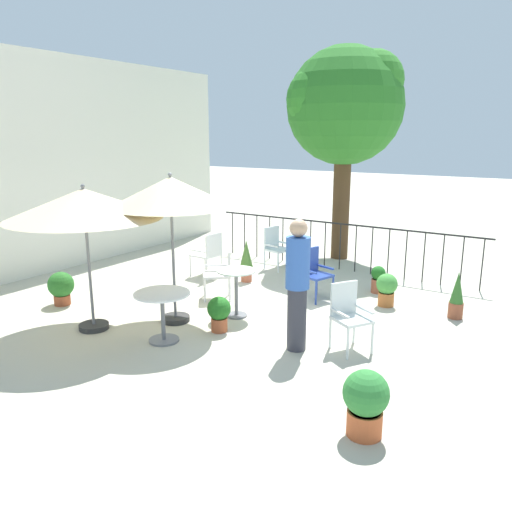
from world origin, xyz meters
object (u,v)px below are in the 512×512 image
patio_chair_4 (314,270)px  standing_person (297,283)px  patio_chair_3 (221,271)px  potted_plant_5 (246,259)px  potted_plant_1 (61,287)px  shade_tree (344,107)px  patio_umbrella_1 (171,193)px  patio_chair_0 (275,245)px  patio_umbrella_0 (84,205)px  patio_chair_2 (348,312)px  potted_plant_2 (387,288)px  patio_chair_1 (209,252)px  potted_plant_6 (219,312)px  potted_plant_3 (457,296)px  potted_plant_4 (378,279)px  cafe_table_1 (236,285)px  potted_plant_0 (366,400)px  cafe_table_0 (162,307)px

patio_chair_4 → standing_person: 2.27m
patio_chair_3 → potted_plant_5: 1.15m
potted_plant_1 → shade_tree: bearing=-24.0°
standing_person → patio_umbrella_1: bearing=92.8°
patio_chair_0 → potted_plant_1: size_ratio=1.57×
patio_chair_3 → patio_chair_4: (0.89, -1.36, 0.01)m
patio_umbrella_0 → patio_chair_2: (1.41, -3.48, -1.36)m
potted_plant_2 → standing_person: size_ratio=0.31×
patio_chair_1 → potted_plant_6: patio_chair_1 is taller
patio_umbrella_0 → potted_plant_1: size_ratio=3.82×
potted_plant_3 → potted_plant_5: (-0.12, 3.95, 0.09)m
potted_plant_6 → patio_chair_1: bearing=41.1°
patio_umbrella_0 → potted_plant_4: 5.28m
patio_umbrella_1 → potted_plant_6: patio_umbrella_1 is taller
cafe_table_1 → patio_chair_4: patio_chair_4 is taller
cafe_table_1 → standing_person: 1.59m
patio_chair_3 → patio_chair_2: bearing=-106.4°
potted_plant_1 → potted_plant_4: (3.61, -4.31, -0.06)m
standing_person → patio_chair_0: bearing=34.8°
patio_umbrella_1 → potted_plant_2: 3.94m
cafe_table_1 → patio_chair_1: bearing=48.6°
patio_chair_0 → standing_person: bearing=-145.2°
patio_chair_4 → potted_plant_5: size_ratio=1.08×
patio_chair_0 → patio_chair_4: (-1.41, -1.63, 0.01)m
shade_tree → potted_plant_0: shade_tree is taller
potted_plant_0 → potted_plant_4: size_ratio=1.33×
patio_chair_2 → cafe_table_1: bearing=84.1°
cafe_table_0 → patio_chair_1: size_ratio=0.85×
cafe_table_1 → potted_plant_5: potted_plant_5 is taller
patio_umbrella_1 → patio_chair_0: patio_umbrella_1 is taller
patio_chair_1 → potted_plant_1: size_ratio=1.59×
potted_plant_2 → cafe_table_0: bearing=146.3°
patio_umbrella_0 → potted_plant_6: (0.96, -1.64, -1.58)m
potted_plant_4 → standing_person: size_ratio=0.28×
potted_plant_6 → cafe_table_0: bearing=148.9°
cafe_table_1 → potted_plant_2: size_ratio=1.36×
shade_tree → potted_plant_1: bearing=156.0°
patio_umbrella_0 → patio_chair_2: patio_umbrella_0 is taller
patio_umbrella_1 → potted_plant_1: patio_umbrella_1 is taller
potted_plant_4 → patio_chair_2: bearing=-168.8°
patio_chair_2 → potted_plant_4: (2.65, 0.52, -0.26)m
patio_chair_3 → standing_person: size_ratio=0.49×
patio_chair_2 → standing_person: (-0.39, 0.58, 0.41)m
cafe_table_0 → potted_plant_4: bearing=-24.7°
cafe_table_0 → patio_chair_3: (1.98, 0.46, 0.00)m
cafe_table_1 → potted_plant_0: (-2.01, -2.95, -0.16)m
patio_chair_0 → standing_person: (-3.49, -2.43, 0.42)m
patio_chair_1 → shade_tree: bearing=-26.9°
potted_plant_4 → potted_plant_5: potted_plant_5 is taller
cafe_table_0 → potted_plant_6: cafe_table_0 is taller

